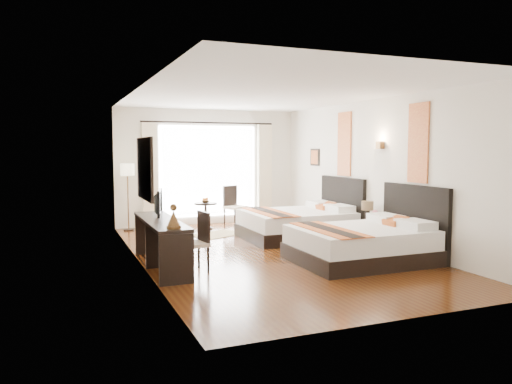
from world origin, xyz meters
name	(u,v)px	position (x,y,z in m)	size (l,w,h in m)	color
floor	(268,253)	(0.00, 0.00, -0.01)	(4.50, 7.50, 0.01)	#3C1B0B
ceiling	(269,95)	(0.00, 0.00, 2.79)	(4.50, 7.50, 0.02)	white
wall_headboard	(375,172)	(2.25, 0.00, 1.40)	(0.01, 7.50, 2.80)	silver
wall_desk	(139,177)	(-2.25, 0.00, 1.40)	(0.01, 7.50, 2.80)	silver
wall_window	(208,167)	(0.00, 3.75, 1.40)	(4.50, 0.01, 2.80)	silver
wall_entry	(408,191)	(0.00, -3.75, 1.40)	(4.50, 0.01, 2.80)	silver
window_glass	(208,171)	(0.00, 3.73, 1.30)	(2.40, 0.02, 2.20)	white
sheer_curtain	(209,171)	(0.00, 3.67, 1.30)	(2.30, 0.02, 2.10)	white
drape_left	(150,173)	(-1.45, 3.63, 1.28)	(0.35, 0.14, 2.35)	beige
drape_right	(264,171)	(1.45, 3.63, 1.28)	(0.35, 0.14, 2.35)	beige
art_panel_near	(418,143)	(2.23, -1.22, 1.95)	(0.03, 0.50, 1.35)	maroon
art_panel_far	(344,144)	(2.23, 1.11, 1.95)	(0.03, 0.50, 1.35)	maroon
wall_sconce	(380,145)	(2.19, -0.20, 1.92)	(0.10, 0.14, 0.14)	#4C341B
mirror_frame	(145,169)	(-2.22, -0.38, 1.55)	(0.04, 1.25, 0.95)	black
mirror_glass	(146,169)	(-2.19, -0.38, 1.55)	(0.01, 1.12, 0.82)	white
bed_near	(365,242)	(1.21, -1.22, 0.32)	(2.19, 1.71, 1.24)	black
bed_far	(301,223)	(1.20, 1.11, 0.32)	(2.21, 1.72, 1.24)	black
nightstand	(371,234)	(2.03, -0.20, 0.24)	(0.41, 0.50, 0.49)	black
table_lamp	(367,207)	(2.01, -0.09, 0.74)	(0.23, 0.23, 0.36)	black
vase	(375,218)	(2.04, -0.30, 0.56)	(0.12, 0.12, 0.12)	black
console_desk	(161,244)	(-1.99, -0.38, 0.38)	(0.50, 2.20, 0.76)	black
television	(155,202)	(-1.97, 0.17, 0.97)	(0.74, 0.10, 0.43)	black
bronze_figurine	(174,218)	(-1.99, -1.31, 0.90)	(0.20, 0.20, 0.30)	#4C341B
desk_chair	(194,253)	(-1.58, -0.82, 0.27)	(0.47, 0.47, 0.90)	beige
floor_lamp	(127,174)	(-1.98, 3.43, 1.28)	(0.31, 0.31, 1.52)	black
side_table	(206,216)	(-0.29, 3.00, 0.30)	(0.53, 0.53, 0.61)	black
fruit_bowl	(206,202)	(-0.29, 3.02, 0.63)	(0.20, 0.20, 0.05)	#452E18
window_chair	(235,213)	(0.50, 3.22, 0.29)	(0.58, 0.58, 0.96)	beige
jute_rug	(218,234)	(-0.26, 2.15, 0.01)	(1.10, 0.75, 0.01)	tan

